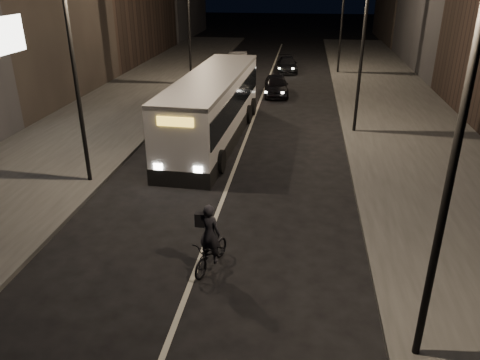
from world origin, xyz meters
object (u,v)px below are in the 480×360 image
(streetlight_left_near, at_px, (78,48))
(city_bus, at_px, (213,105))
(car_mid, at_px, (238,59))
(streetlight_left_far, at_px, (192,11))
(streetlight_right_near, at_px, (445,128))
(cyclist_on_bicycle, at_px, (211,247))
(car_far, at_px, (287,65))
(streetlight_right_mid, at_px, (359,28))
(streetlight_right_far, at_px, (340,6))
(car_near, at_px, (276,85))

(streetlight_left_near, bearing_deg, city_bus, 58.95)
(car_mid, bearing_deg, streetlight_left_far, 66.94)
(streetlight_right_near, distance_m, cyclist_on_bicycle, 7.29)
(car_mid, height_order, car_far, car_mid)
(cyclist_on_bicycle, xyz_separation_m, car_mid, (-3.55, 30.95, 0.02))
(streetlight_right_near, height_order, streetlight_right_mid, same)
(streetlight_right_near, xyz_separation_m, streetlight_left_near, (-10.66, 8.00, 0.00))
(streetlight_right_far, height_order, streetlight_left_far, same)
(streetlight_left_far, relative_size, cyclist_on_bicycle, 3.77)
(city_bus, relative_size, cyclist_on_bicycle, 5.74)
(streetlight_left_far, bearing_deg, car_near, -18.13)
(streetlight_right_mid, bearing_deg, streetlight_right_near, -90.00)
(cyclist_on_bicycle, distance_m, car_near, 21.19)
(car_far, bearing_deg, streetlight_right_far, -11.61)
(car_near, bearing_deg, streetlight_left_near, -117.02)
(cyclist_on_bicycle, relative_size, car_far, 0.53)
(streetlight_right_near, bearing_deg, city_bus, 116.26)
(city_bus, height_order, car_far, city_bus)
(streetlight_left_far, bearing_deg, streetlight_right_mid, -43.16)
(streetlight_right_far, distance_m, car_mid, 9.77)
(car_far, bearing_deg, city_bus, -104.91)
(car_mid, bearing_deg, streetlight_right_near, 97.10)
(car_mid, bearing_deg, streetlight_right_far, 161.58)
(car_mid, bearing_deg, car_near, 105.50)
(streetlight_left_near, relative_size, car_far, 1.99)
(streetlight_left_near, relative_size, city_bus, 0.66)
(streetlight_right_mid, bearing_deg, streetlight_right_far, 90.00)
(streetlight_right_near, xyz_separation_m, city_bus, (-6.97, 14.13, -3.57))
(car_near, bearing_deg, streetlight_right_far, 55.74)
(streetlight_left_far, height_order, car_mid, streetlight_left_far)
(city_bus, distance_m, car_far, 18.56)
(streetlight_left_near, xyz_separation_m, car_near, (6.26, 15.95, -4.68))
(streetlight_right_far, relative_size, streetlight_left_near, 1.00)
(streetlight_right_far, xyz_separation_m, streetlight_left_near, (-10.66, -24.00, 0.00))
(streetlight_left_far, relative_size, car_mid, 1.81)
(cyclist_on_bicycle, height_order, car_mid, cyclist_on_bicycle)
(city_bus, xyz_separation_m, cyclist_on_bicycle, (2.08, -11.37, -1.08))
(car_mid, distance_m, car_far, 4.62)
(cyclist_on_bicycle, bearing_deg, city_bus, 117.24)
(streetlight_right_mid, relative_size, streetlight_left_far, 1.00)
(streetlight_right_far, height_order, car_near, streetlight_right_far)
(streetlight_right_far, relative_size, cyclist_on_bicycle, 3.77)
(streetlight_right_near, height_order, streetlight_right_far, same)
(streetlight_right_mid, height_order, city_bus, streetlight_right_mid)
(car_far, bearing_deg, car_near, -98.38)
(car_near, xyz_separation_m, car_far, (0.40, 8.47, -0.09))
(streetlight_left_near, height_order, car_near, streetlight_left_near)
(streetlight_left_near, height_order, car_mid, streetlight_left_near)
(streetlight_right_mid, height_order, car_far, streetlight_right_mid)
(streetlight_right_near, height_order, streetlight_left_near, same)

